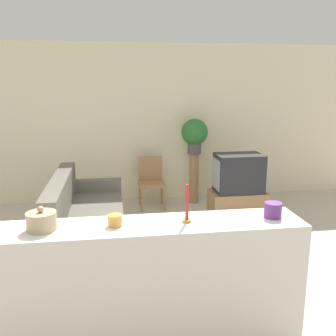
% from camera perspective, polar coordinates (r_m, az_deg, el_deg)
% --- Properties ---
extents(ground_plane, '(14.00, 14.00, 0.00)m').
position_cam_1_polar(ground_plane, '(3.71, -5.37, -20.57)').
color(ground_plane, beige).
extents(wall_back, '(9.00, 0.06, 2.70)m').
position_cam_1_polar(wall_back, '(6.56, -7.27, 6.72)').
color(wall_back, beige).
rests_on(wall_back, ground_plane).
extents(couch, '(0.87, 1.95, 0.88)m').
position_cam_1_polar(couch, '(4.95, -12.54, -7.95)').
color(couch, '#605B51').
rests_on(couch, ground_plane).
extents(tv_stand, '(0.85, 0.49, 0.41)m').
position_cam_1_polar(tv_stand, '(5.90, 10.52, -5.46)').
color(tv_stand, '#9E754C').
rests_on(tv_stand, ground_plane).
extents(television, '(0.71, 0.46, 0.58)m').
position_cam_1_polar(television, '(5.77, 10.66, -0.77)').
color(television, '#232328').
rests_on(television, tv_stand).
extents(wooden_chair, '(0.44, 0.44, 0.83)m').
position_cam_1_polar(wooden_chair, '(6.26, -2.56, -1.78)').
color(wooden_chair, '#9E754C').
rests_on(wooden_chair, ground_plane).
extents(plant_stand, '(0.16, 0.16, 0.87)m').
position_cam_1_polar(plant_stand, '(6.45, 3.96, -1.59)').
color(plant_stand, '#9E754C').
rests_on(plant_stand, ground_plane).
extents(potted_plant, '(0.45, 0.45, 0.59)m').
position_cam_1_polar(potted_plant, '(6.30, 4.06, 5.24)').
color(potted_plant, '#4C4C51').
rests_on(potted_plant, plant_stand).
extents(foreground_counter, '(2.53, 0.44, 1.03)m').
position_cam_1_polar(foreground_counter, '(2.99, -5.00, -17.85)').
color(foreground_counter, silver).
rests_on(foreground_counter, ground_plane).
extents(decorative_bowl, '(0.21, 0.21, 0.17)m').
position_cam_1_polar(decorative_bowl, '(2.78, -18.72, -7.64)').
color(decorative_bowl, tan).
rests_on(decorative_bowl, foreground_counter).
extents(candle_jar, '(0.11, 0.11, 0.08)m').
position_cam_1_polar(candle_jar, '(2.74, -8.09, -7.90)').
color(candle_jar, gold).
rests_on(candle_jar, foreground_counter).
extents(candlestick, '(0.07, 0.07, 0.29)m').
position_cam_1_polar(candlestick, '(2.77, 2.91, -6.33)').
color(candlestick, '#B7933D').
rests_on(candlestick, foreground_counter).
extents(coffee_tin, '(0.13, 0.13, 0.12)m').
position_cam_1_polar(coffee_tin, '(2.98, 15.69, -6.19)').
color(coffee_tin, '#66337F').
rests_on(coffee_tin, foreground_counter).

